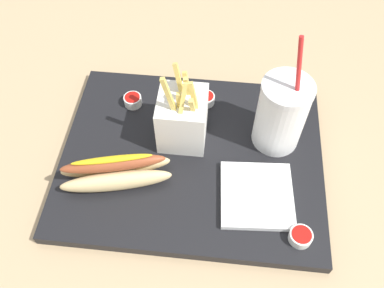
{
  "coord_description": "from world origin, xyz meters",
  "views": [
    {
      "loc": [
        0.04,
        -0.39,
        0.61
      ],
      "look_at": [
        0.0,
        0.0,
        0.05
      ],
      "focal_mm": 38.15,
      "sensor_mm": 36.0,
      "label": 1
    }
  ],
  "objects_px": {
    "hot_dog_1": "(115,171)",
    "ketchup_cup_2": "(206,99)",
    "soda_cup": "(281,114)",
    "ketchup_cup_3": "(133,100)",
    "ketchup_cup_1": "(301,236)",
    "napkin_stack": "(257,195)",
    "fries_basket": "(183,118)"
  },
  "relations": [
    {
      "from": "soda_cup",
      "to": "ketchup_cup_3",
      "type": "xyz_separation_m",
      "value": [
        -0.26,
        0.05,
        -0.06
      ]
    },
    {
      "from": "ketchup_cup_3",
      "to": "napkin_stack",
      "type": "bearing_deg",
      "value": -36.5
    },
    {
      "from": "hot_dog_1",
      "to": "ketchup_cup_2",
      "type": "bearing_deg",
      "value": 54.46
    },
    {
      "from": "ketchup_cup_1",
      "to": "napkin_stack",
      "type": "distance_m",
      "value": 0.09
    },
    {
      "from": "ketchup_cup_1",
      "to": "napkin_stack",
      "type": "bearing_deg",
      "value": 135.51
    },
    {
      "from": "soda_cup",
      "to": "fries_basket",
      "type": "relative_size",
      "value": 1.4
    },
    {
      "from": "soda_cup",
      "to": "ketchup_cup_2",
      "type": "xyz_separation_m",
      "value": [
        -0.13,
        0.07,
        -0.06
      ]
    },
    {
      "from": "hot_dog_1",
      "to": "ketchup_cup_1",
      "type": "xyz_separation_m",
      "value": [
        0.3,
        -0.07,
        -0.02
      ]
    },
    {
      "from": "hot_dog_1",
      "to": "fries_basket",
      "type": "bearing_deg",
      "value": 46.03
    },
    {
      "from": "ketchup_cup_1",
      "to": "napkin_stack",
      "type": "relative_size",
      "value": 0.3
    },
    {
      "from": "fries_basket",
      "to": "napkin_stack",
      "type": "height_order",
      "value": "fries_basket"
    },
    {
      "from": "hot_dog_1",
      "to": "ketchup_cup_2",
      "type": "xyz_separation_m",
      "value": [
        0.13,
        0.18,
        -0.02
      ]
    },
    {
      "from": "hot_dog_1",
      "to": "ketchup_cup_1",
      "type": "distance_m",
      "value": 0.3
    },
    {
      "from": "ketchup_cup_1",
      "to": "ketchup_cup_2",
      "type": "bearing_deg",
      "value": 122.65
    },
    {
      "from": "soda_cup",
      "to": "ketchup_cup_1",
      "type": "height_order",
      "value": "soda_cup"
    },
    {
      "from": "hot_dog_1",
      "to": "soda_cup",
      "type": "bearing_deg",
      "value": 23.46
    },
    {
      "from": "fries_basket",
      "to": "ketchup_cup_3",
      "type": "bearing_deg",
      "value": 147.74
    },
    {
      "from": "soda_cup",
      "to": "hot_dog_1",
      "type": "bearing_deg",
      "value": -156.54
    },
    {
      "from": "ketchup_cup_1",
      "to": "napkin_stack",
      "type": "xyz_separation_m",
      "value": [
        -0.07,
        0.06,
        -0.0
      ]
    },
    {
      "from": "ketchup_cup_2",
      "to": "hot_dog_1",
      "type": "bearing_deg",
      "value": -125.54
    },
    {
      "from": "ketchup_cup_2",
      "to": "ketchup_cup_1",
      "type": "bearing_deg",
      "value": -57.35
    },
    {
      "from": "ketchup_cup_2",
      "to": "ketchup_cup_3",
      "type": "height_order",
      "value": "same"
    },
    {
      "from": "ketchup_cup_2",
      "to": "ketchup_cup_3",
      "type": "distance_m",
      "value": 0.14
    },
    {
      "from": "soda_cup",
      "to": "hot_dog_1",
      "type": "height_order",
      "value": "soda_cup"
    },
    {
      "from": "soda_cup",
      "to": "ketchup_cup_1",
      "type": "relative_size",
      "value": 6.41
    },
    {
      "from": "hot_dog_1",
      "to": "ketchup_cup_3",
      "type": "distance_m",
      "value": 0.17
    },
    {
      "from": "fries_basket",
      "to": "hot_dog_1",
      "type": "distance_m",
      "value": 0.14
    },
    {
      "from": "soda_cup",
      "to": "fries_basket",
      "type": "height_order",
      "value": "soda_cup"
    },
    {
      "from": "hot_dog_1",
      "to": "napkin_stack",
      "type": "relative_size",
      "value": 1.59
    },
    {
      "from": "ketchup_cup_1",
      "to": "ketchup_cup_2",
      "type": "relative_size",
      "value": 1.07
    },
    {
      "from": "ketchup_cup_2",
      "to": "ketchup_cup_3",
      "type": "xyz_separation_m",
      "value": [
        -0.14,
        -0.02,
        0.0
      ]
    },
    {
      "from": "napkin_stack",
      "to": "fries_basket",
      "type": "bearing_deg",
      "value": 140.49
    }
  ]
}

